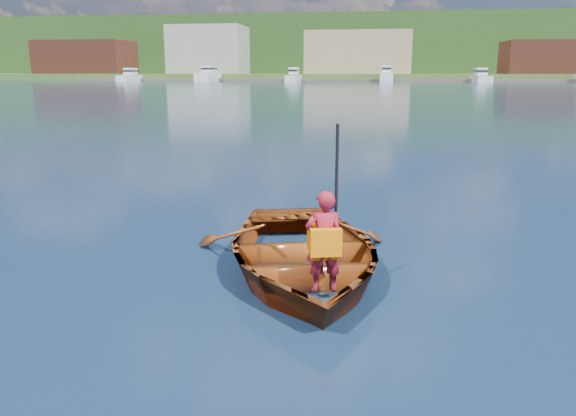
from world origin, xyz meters
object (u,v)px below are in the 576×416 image
dock (356,80)px  child_paddler (324,241)px  rowboat (301,253)px  marina_yachts (364,76)px

dock → child_paddler: bearing=-88.4°
rowboat → dock: dock is taller
rowboat → marina_yachts: 142.67m
rowboat → child_paddler: child_paddler is taller
rowboat → child_paddler: (0.36, -0.84, 0.42)m
dock → marina_yachts: 5.22m
dock → marina_yachts: (2.06, -4.70, 1.01)m
rowboat → dock: (-3.67, 147.35, 0.14)m
child_paddler → marina_yachts: marina_yachts is taller
rowboat → child_paddler: size_ratio=2.43×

